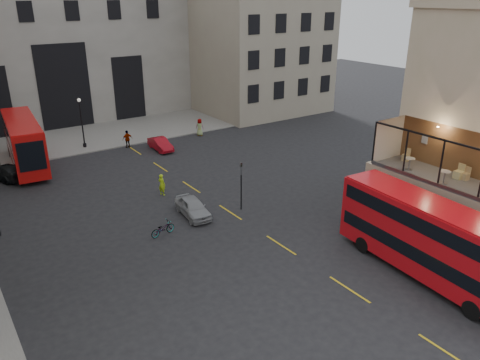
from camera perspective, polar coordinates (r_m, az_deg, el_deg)
ground at (r=28.75m, az=15.95°, el=-11.41°), size 140.00×140.00×0.00m
host_frontage at (r=32.53m, az=23.78°, el=-3.92°), size 3.00×11.00×4.50m
cafe_floor at (r=31.67m, az=24.41°, el=-0.16°), size 3.00×10.00×0.10m
gateway at (r=64.45m, az=-22.37°, el=14.95°), size 35.00×10.60×18.00m
building_right at (r=67.48m, az=1.27°, el=17.60°), size 16.60×18.60×20.00m
pavement_far at (r=56.35m, az=-19.59°, el=4.79°), size 40.00×12.00×0.12m
traffic_light_near at (r=34.82m, az=0.15°, el=0.03°), size 0.16×0.20×3.80m
street_lamp_b at (r=52.01m, az=-18.67°, el=6.24°), size 0.36×0.36×5.33m
bus_near at (r=28.77m, az=21.96°, el=-6.31°), size 3.39×11.57×4.56m
bus_far at (r=48.22m, az=-24.85°, el=4.41°), size 3.68×11.68×4.59m
car_a at (r=34.69m, az=-5.78°, el=-3.31°), size 2.01×4.17×1.37m
car_b at (r=49.82m, az=-9.68°, el=4.33°), size 1.44×3.93×1.29m
car_c at (r=46.21m, az=-26.70°, el=0.89°), size 3.55×5.02×1.35m
bicycle at (r=32.35m, az=-9.41°, el=-5.86°), size 1.93×0.93×0.97m
cyclist at (r=38.48m, az=-9.52°, el=-0.55°), size 0.66×0.78×1.80m
pedestrian_b at (r=45.64m, az=-23.20°, el=1.56°), size 1.17×1.37×1.84m
pedestrian_c at (r=51.25m, az=-13.56°, el=4.87°), size 1.10×0.46×1.88m
pedestrian_d at (r=54.35m, az=-4.94°, el=6.42°), size 1.13×1.14×1.98m
cafe_table_mid at (r=30.81m, az=23.68°, el=0.54°), size 0.64×0.64×0.80m
cafe_table_far at (r=32.40m, az=19.97°, el=2.08°), size 0.64×0.64×0.81m
cafe_chair_b at (r=32.07m, az=25.10°, el=0.64°), size 0.50×0.50×0.95m
cafe_chair_c at (r=32.08m, az=25.77°, el=0.46°), size 0.45×0.45×0.83m
cafe_chair_d at (r=34.17m, az=19.57°, el=2.65°), size 0.52×0.52×0.88m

